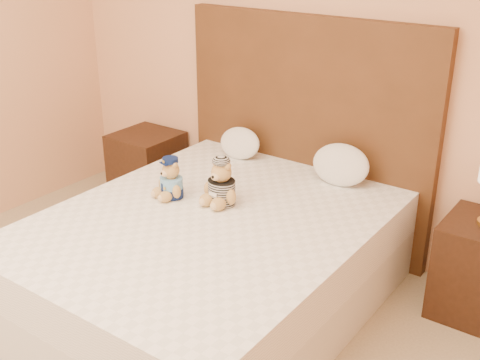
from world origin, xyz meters
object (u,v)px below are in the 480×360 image
bed (210,262)px  pillow_left (240,142)px  teddy_police (171,178)px  teddy_prisoner (222,182)px  pillow_right (341,163)px  nightstand_left (148,168)px

bed → pillow_left: (-0.40, 0.83, 0.38)m
teddy_police → teddy_prisoner: size_ratio=0.90×
teddy_prisoner → pillow_left: size_ratio=0.86×
bed → teddy_police: teddy_police is taller
bed → pillow_left: 1.00m
teddy_police → pillow_left: (-0.06, 0.75, -0.01)m
pillow_left → pillow_right: 0.75m
nightstand_left → teddy_police: (0.91, -0.72, 0.39)m
pillow_right → pillow_left: bearing=180.0°
nightstand_left → pillow_left: size_ratio=1.79×
nightstand_left → pillow_right: bearing=1.1°
nightstand_left → teddy_prisoner: teddy_prisoner is taller
bed → nightstand_left: bearing=147.4°
teddy_police → teddy_prisoner: teddy_prisoner is taller
nightstand_left → pillow_left: 0.93m
teddy_prisoner → pillow_right: teddy_prisoner is taller
pillow_right → teddy_prisoner: bearing=-121.7°
pillow_left → bed: bearing=-64.4°
bed → pillow_left: size_ratio=6.52×
teddy_police → nightstand_left: bearing=157.1°
bed → teddy_police: (-0.34, 0.08, 0.39)m
teddy_prisoner → pillow_right: 0.77m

